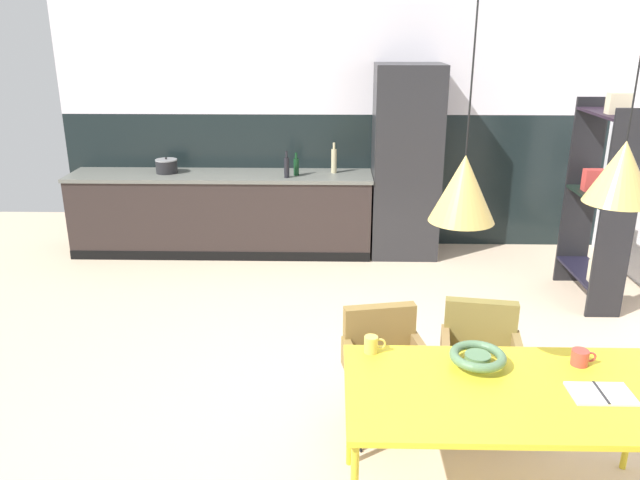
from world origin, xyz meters
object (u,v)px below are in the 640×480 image
dining_table (516,397)px  open_book (601,394)px  armchair_head_of_table (384,355)px  bottle_vinegar_dark (296,166)px  pendant_lamp_over_table_near (463,188)px  open_shelf_unit (599,200)px  refrigerator_column (406,163)px  pendant_lamp_over_table_far (622,172)px  mug_dark_espresso (372,344)px  bottle_spice_small (287,167)px  fruit_bowl (478,357)px  cooking_pot (167,166)px  bottle_oil_tall (334,160)px  armchair_near_window (480,348)px  mug_white_ceramic (580,358)px

dining_table → open_book: bearing=-5.8°
armchair_head_of_table → bottle_vinegar_dark: bottle_vinegar_dark is taller
pendant_lamp_over_table_near → open_shelf_unit: bearing=56.9°
refrigerator_column → pendant_lamp_over_table_near: (-0.21, -3.95, 0.72)m
pendant_lamp_over_table_near → pendant_lamp_over_table_far: same height
dining_table → open_book: 0.39m
armchair_head_of_table → mug_dark_espresso: mug_dark_espresso is taller
refrigerator_column → bottle_spice_small: 1.28m
fruit_bowl → cooking_pot: size_ratio=1.22×
bottle_oil_tall → armchair_head_of_table: bearing=-84.4°
bottle_spice_small → bottle_vinegar_dark: bearing=50.6°
bottle_spice_small → fruit_bowl: bearing=-70.9°
mug_dark_espresso → bottle_oil_tall: size_ratio=0.36×
dining_table → bottle_oil_tall: (-0.89, 4.03, 0.32)m
dining_table → cooking_pot: bearing=124.3°
open_shelf_unit → armchair_head_of_table: bearing=-46.1°
refrigerator_column → mug_dark_espresso: (-0.56, -3.61, -0.22)m
bottle_spice_small → open_shelf_unit: bearing=-19.8°
mug_dark_espresso → pendant_lamp_over_table_far: (1.01, -0.34, 1.02)m
bottle_spice_small → pendant_lamp_over_table_far: bearing=-65.6°
bottle_vinegar_dark → refrigerator_column: bearing=2.4°
bottle_spice_small → bottle_oil_tall: size_ratio=0.86×
refrigerator_column → dining_table: refrigerator_column is taller
armchair_near_window → pendant_lamp_over_table_near: bearing=76.0°
armchair_near_window → open_shelf_unit: 2.40m
pendant_lamp_over_table_far → mug_white_ceramic: bearing=76.9°
armchair_head_of_table → pendant_lamp_over_table_near: pendant_lamp_over_table_near is taller
open_book → cooking_pot: size_ratio=1.23×
bottle_vinegar_dark → pendant_lamp_over_table_near: size_ratio=0.18×
armchair_head_of_table → pendant_lamp_over_table_near: 1.51m
armchair_near_window → fruit_bowl: size_ratio=2.61×
refrigerator_column → armchair_head_of_table: size_ratio=2.70×
armchair_head_of_table → pendant_lamp_over_table_far: (0.90, -0.80, 1.34)m
armchair_near_window → bottle_spice_small: size_ratio=2.66×
cooking_pot → refrigerator_column: bearing=-0.6°
armchair_head_of_table → pendant_lamp_over_table_far: pendant_lamp_over_table_far is taller
dining_table → armchair_near_window: 0.92m
cooking_pot → open_shelf_unit: 4.36m
mug_dark_espresso → open_shelf_unit: 3.24m
pendant_lamp_over_table_near → mug_dark_espresso: bearing=135.7°
open_book → mug_dark_espresso: 1.13m
bottle_vinegar_dark → bottle_spice_small: (-0.09, -0.11, 0.02)m
fruit_bowl → pendant_lamp_over_table_near: bearing=-131.5°
bottle_oil_tall → cooking_pot: bearing=-178.4°
cooking_pot → armchair_head_of_table: bearing=-56.1°
fruit_bowl → open_shelf_unit: bearing=57.6°
open_shelf_unit → mug_white_ceramic: bearing=-23.2°
refrigerator_column → pendant_lamp_over_table_far: pendant_lamp_over_table_far is taller
refrigerator_column → mug_white_ceramic: size_ratio=15.94×
bottle_spice_small → open_shelf_unit: (2.86, -1.03, -0.06)m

